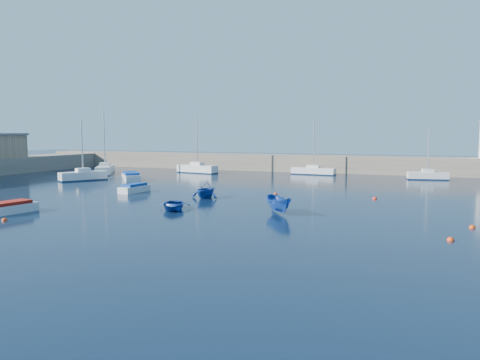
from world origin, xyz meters
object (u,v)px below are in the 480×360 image
(sailboat_7, at_px, (428,175))
(motorboat_1, at_px, (134,188))
(dinghy_center, at_px, (173,205))
(motorboat_2, at_px, (131,176))
(sailboat_5, at_px, (197,169))
(sailboat_6, at_px, (313,171))
(dinghy_right, at_px, (279,204))
(dinghy_left, at_px, (206,189))
(sailboat_3, at_px, (83,176))
(motorboat_0, at_px, (9,208))
(sailboat_4, at_px, (105,169))

(sailboat_7, bearing_deg, motorboat_1, 120.89)
(dinghy_center, bearing_deg, motorboat_2, 108.02)
(sailboat_5, xyz_separation_m, sailboat_6, (17.28, 3.63, -0.11))
(motorboat_2, relative_size, dinghy_right, 1.44)
(dinghy_left, bearing_deg, dinghy_center, -78.77)
(sailboat_3, height_order, sailboat_6, sailboat_6)
(dinghy_center, distance_m, dinghy_right, 8.52)
(motorboat_0, xyz_separation_m, motorboat_2, (-5.74, 24.69, 0.07))
(sailboat_4, bearing_deg, dinghy_center, -74.80)
(dinghy_right, bearing_deg, motorboat_0, 163.50)
(sailboat_7, distance_m, motorboat_0, 49.64)
(sailboat_7, xyz_separation_m, motorboat_0, (-30.31, -39.31, -0.13))
(dinghy_center, bearing_deg, sailboat_6, 60.29)
(sailboat_6, xyz_separation_m, sailboat_7, (15.69, -2.17, -0.00))
(sailboat_5, relative_size, dinghy_left, 2.79)
(sailboat_3, distance_m, sailboat_4, 9.98)
(sailboat_4, bearing_deg, sailboat_5, -2.69)
(dinghy_center, xyz_separation_m, dinghy_right, (8.39, 1.42, 0.32))
(sailboat_4, xyz_separation_m, dinghy_right, (34.17, -24.02, 0.02))
(motorboat_1, height_order, motorboat_2, motorboat_2)
(sailboat_4, height_order, motorboat_0, sailboat_4)
(motorboat_0, bearing_deg, dinghy_right, 30.83)
(sailboat_5, relative_size, sailboat_7, 1.28)
(sailboat_3, xyz_separation_m, sailboat_7, (41.63, 17.13, -0.08))
(sailboat_7, distance_m, dinghy_left, 32.91)
(sailboat_7, bearing_deg, dinghy_right, 150.68)
(dinghy_left, bearing_deg, motorboat_1, 179.44)
(dinghy_center, bearing_deg, dinghy_left, 69.93)
(motorboat_1, bearing_deg, sailboat_7, 46.33)
(sailboat_4, relative_size, sailboat_6, 1.14)
(sailboat_5, height_order, sailboat_7, sailboat_5)
(sailboat_3, xyz_separation_m, sailboat_4, (-3.59, 9.31, 0.03))
(motorboat_0, height_order, dinghy_center, motorboat_0)
(sailboat_4, height_order, sailboat_5, sailboat_4)
(sailboat_3, relative_size, sailboat_4, 0.83)
(sailboat_6, xyz_separation_m, dinghy_center, (-3.75, -35.44, -0.19))
(sailboat_3, bearing_deg, dinghy_left, 8.24)
(dinghy_left, bearing_deg, sailboat_3, 164.93)
(dinghy_center, xyz_separation_m, dinghy_left, (-0.44, 7.04, 0.46))
(motorboat_1, bearing_deg, sailboat_4, 139.30)
(sailboat_5, xyz_separation_m, dinghy_right, (21.93, -30.39, 0.02))
(motorboat_2, bearing_deg, dinghy_right, -75.46)
(dinghy_right, bearing_deg, sailboat_4, 107.22)
(sailboat_6, xyz_separation_m, motorboat_0, (-14.62, -41.48, -0.13))
(motorboat_2, xyz_separation_m, dinghy_right, (25.00, -17.23, 0.19))
(dinghy_right, bearing_deg, dinghy_center, 151.93)
(sailboat_3, height_order, motorboat_0, sailboat_3)
(sailboat_6, bearing_deg, dinghy_left, 176.14)
(sailboat_6, distance_m, motorboat_0, 43.98)
(sailboat_6, xyz_separation_m, dinghy_right, (4.64, -34.02, 0.13))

